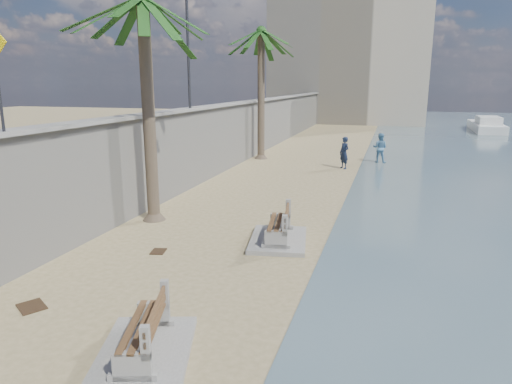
{
  "coord_description": "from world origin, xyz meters",
  "views": [
    {
      "loc": [
        3.73,
        -7.03,
        4.72
      ],
      "look_at": [
        -0.5,
        7.0,
        1.2
      ],
      "focal_mm": 32.0,
      "sensor_mm": 36.0,
      "label": 1
    }
  ],
  "objects_px": {
    "palm_back": "(261,33)",
    "yacht_far": "(486,127)",
    "person_b": "(380,146)",
    "bench_near": "(144,334)",
    "bench_far": "(278,228)",
    "palm_mid": "(143,3)",
    "person_a": "(344,151)"
  },
  "relations": [
    {
      "from": "person_b",
      "to": "yacht_far",
      "type": "xyz_separation_m",
      "value": [
        9.6,
        22.44,
        -0.63
      ]
    },
    {
      "from": "bench_far",
      "to": "person_a",
      "type": "relative_size",
      "value": 1.3
    },
    {
      "from": "palm_back",
      "to": "bench_near",
      "type": "bearing_deg",
      "value": -79.26
    },
    {
      "from": "bench_near",
      "to": "yacht_far",
      "type": "relative_size",
      "value": 0.29
    },
    {
      "from": "palm_back",
      "to": "yacht_far",
      "type": "distance_m",
      "value": 29.53
    },
    {
      "from": "bench_far",
      "to": "bench_near",
      "type": "bearing_deg",
      "value": -97.21
    },
    {
      "from": "person_a",
      "to": "palm_mid",
      "type": "bearing_deg",
      "value": -69.17
    },
    {
      "from": "palm_back",
      "to": "yacht_far",
      "type": "xyz_separation_m",
      "value": [
        16.88,
        23.12,
        -7.26
      ]
    },
    {
      "from": "palm_mid",
      "to": "palm_back",
      "type": "bearing_deg",
      "value": 90.44
    },
    {
      "from": "person_a",
      "to": "yacht_far",
      "type": "bearing_deg",
      "value": 110.55
    },
    {
      "from": "bench_near",
      "to": "bench_far",
      "type": "height_order",
      "value": "bench_far"
    },
    {
      "from": "bench_far",
      "to": "person_a",
      "type": "distance_m",
      "value": 12.88
    },
    {
      "from": "bench_near",
      "to": "person_b",
      "type": "height_order",
      "value": "person_b"
    },
    {
      "from": "bench_near",
      "to": "palm_mid",
      "type": "bearing_deg",
      "value": 117.95
    },
    {
      "from": "bench_far",
      "to": "person_b",
      "type": "xyz_separation_m",
      "value": [
        2.41,
        15.58,
        0.54
      ]
    },
    {
      "from": "palm_mid",
      "to": "yacht_far",
      "type": "height_order",
      "value": "palm_mid"
    },
    {
      "from": "yacht_far",
      "to": "bench_far",
      "type": "bearing_deg",
      "value": 164.0
    },
    {
      "from": "bench_far",
      "to": "yacht_far",
      "type": "relative_size",
      "value": 0.29
    },
    {
      "from": "bench_near",
      "to": "bench_far",
      "type": "relative_size",
      "value": 1.0
    },
    {
      "from": "bench_far",
      "to": "palm_mid",
      "type": "bearing_deg",
      "value": 168.44
    },
    {
      "from": "palm_back",
      "to": "person_a",
      "type": "distance_m",
      "value": 8.78
    },
    {
      "from": "bench_far",
      "to": "palm_back",
      "type": "xyz_separation_m",
      "value": [
        -4.87,
        14.91,
        7.16
      ]
    },
    {
      "from": "yacht_far",
      "to": "palm_mid",
      "type": "bearing_deg",
      "value": 157.17
    },
    {
      "from": "palm_back",
      "to": "yacht_far",
      "type": "relative_size",
      "value": 0.95
    },
    {
      "from": "yacht_far",
      "to": "person_a",
      "type": "bearing_deg",
      "value": 157.08
    },
    {
      "from": "palm_mid",
      "to": "person_a",
      "type": "bearing_deg",
      "value": 65.84
    },
    {
      "from": "person_a",
      "to": "bench_near",
      "type": "bearing_deg",
      "value": -49.11
    },
    {
      "from": "person_b",
      "to": "yacht_far",
      "type": "height_order",
      "value": "person_b"
    },
    {
      "from": "bench_near",
      "to": "palm_back",
      "type": "distance_m",
      "value": 22.9
    },
    {
      "from": "palm_mid",
      "to": "bench_near",
      "type": "bearing_deg",
      "value": -62.05
    },
    {
      "from": "palm_mid",
      "to": "palm_back",
      "type": "distance_m",
      "value": 13.94
    },
    {
      "from": "person_b",
      "to": "bench_far",
      "type": "bearing_deg",
      "value": 90.31
    }
  ]
}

